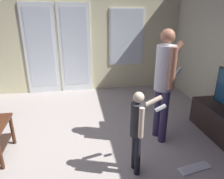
# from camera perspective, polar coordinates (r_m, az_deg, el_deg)

# --- Properties ---
(ground_plane) EXTENTS (5.77, 5.41, 0.02)m
(ground_plane) POSITION_cam_1_polar(r_m,az_deg,el_deg) (3.10, -13.16, -17.53)
(ground_plane) COLOR #A39993
(wall_back_with_doors) EXTENTS (5.77, 0.09, 2.73)m
(wall_back_with_doors) POSITION_cam_1_polar(r_m,az_deg,el_deg) (5.15, -12.56, 13.82)
(wall_back_with_doors) COLOR beige
(wall_back_with_doors) RESTS_ON ground_plane
(person_adult) EXTENTS (0.52, 0.51, 1.68)m
(person_adult) POSITION_cam_1_polar(r_m,az_deg,el_deg) (3.04, 14.42, 3.26)
(person_adult) COLOR #3A3258
(person_adult) RESTS_ON ground_plane
(person_child) EXTENTS (0.48, 0.31, 1.06)m
(person_child) POSITION_cam_1_polar(r_m,az_deg,el_deg) (2.44, 7.31, -9.99)
(person_child) COLOR black
(person_child) RESTS_ON ground_plane
(loose_keyboard) EXTENTS (0.46, 0.21, 0.02)m
(loose_keyboard) POSITION_cam_1_polar(r_m,az_deg,el_deg) (3.00, 21.95, -19.62)
(loose_keyboard) COLOR white
(loose_keyboard) RESTS_ON ground_plane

